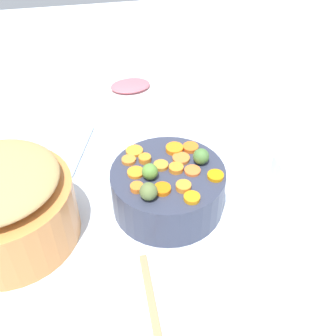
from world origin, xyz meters
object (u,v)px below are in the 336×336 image
object	(u,v)px
metal_pot	(6,213)
casserole_dish	(314,175)
serving_bowl_carrots	(168,189)
ham_plate	(124,89)

from	to	relation	value
metal_pot	casserole_dish	world-z (taller)	metal_pot
serving_bowl_carrots	ham_plate	distance (m)	0.49
metal_pot	ham_plate	xyz separation A→B (m)	(0.50, -0.28, -0.06)
serving_bowl_carrots	casserole_dish	size ratio (longest dim) A/B	1.26
serving_bowl_carrots	casserole_dish	xyz separation A→B (m)	(-0.02, -0.31, 0.00)
serving_bowl_carrots	ham_plate	xyz separation A→B (m)	(0.48, 0.04, -0.04)
metal_pot	ham_plate	bearing A→B (deg)	-28.87
casserole_dish	ham_plate	distance (m)	0.62
serving_bowl_carrots	ham_plate	world-z (taller)	serving_bowl_carrots
metal_pot	serving_bowl_carrots	bearing A→B (deg)	-86.60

